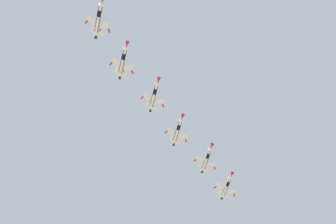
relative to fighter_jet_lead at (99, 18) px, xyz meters
The scene contains 6 objects.
fighter_jet_lead is the anchor object (origin of this frame).
fighter_jet_left_wing 18.43m from the fighter_jet_lead, 89.51° to the left, with size 12.01×13.18×4.88m.
fighter_jet_right_wing 37.89m from the fighter_jet_lead, 83.88° to the left, with size 12.07×13.18×4.69m.
fighter_jet_left_outer 57.23m from the fighter_jet_lead, 84.11° to the left, with size 12.00×13.18×4.91m.
fighter_jet_right_outer 76.29m from the fighter_jet_lead, 81.27° to the left, with size 12.06×13.18×4.70m.
fighter_jet_trail_slot 94.51m from the fighter_jet_lead, 81.47° to the left, with size 12.05×13.18×4.76m.
Camera 1 is at (-4.07, -0.35, 1.68)m, focal length 43.77 mm.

